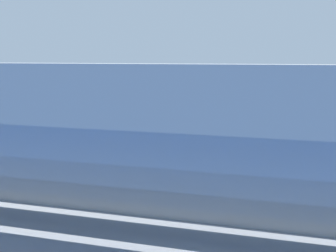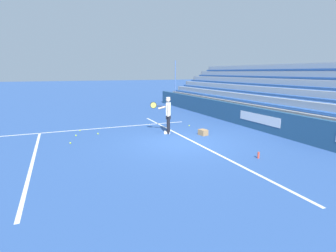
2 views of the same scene
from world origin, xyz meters
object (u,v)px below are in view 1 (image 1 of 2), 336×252
(tennis_player, at_px, (182,149))
(tennis_ball_toward_net, at_px, (274,157))
(water_bottle, at_px, (10,176))
(tennis_ball_midcourt, at_px, (212,150))
(ball_box_cardboard, at_px, (131,186))
(tennis_ball_by_box, at_px, (207,202))
(tennis_ball_stray_back, at_px, (240,159))
(tennis_ball_on_baseline, at_px, (245,154))

(tennis_player, xyz_separation_m, tennis_ball_toward_net, (2.12, 3.81, -0.86))
(water_bottle, bearing_deg, tennis_ball_midcourt, 52.64)
(ball_box_cardboard, height_order, tennis_ball_midcourt, ball_box_cardboard)
(tennis_ball_by_box, bearing_deg, tennis_ball_stray_back, 90.26)
(tennis_ball_midcourt, xyz_separation_m, tennis_ball_toward_net, (2.29, -0.55, 0.00))
(tennis_ball_by_box, xyz_separation_m, tennis_ball_toward_net, (1.03, 5.51, 0.00))
(tennis_player, height_order, tennis_ball_stray_back, tennis_player)
(tennis_ball_on_baseline, height_order, tennis_ball_stray_back, same)
(tennis_ball_on_baseline, xyz_separation_m, water_bottle, (-5.67, -5.46, 0.08))
(tennis_ball_toward_net, bearing_deg, tennis_ball_on_baseline, 166.00)
(tennis_player, xyz_separation_m, tennis_ball_midcourt, (-0.16, 4.36, -0.86))
(tennis_ball_by_box, distance_m, water_bottle, 5.66)
(tennis_ball_on_baseline, height_order, tennis_ball_toward_net, same)
(tennis_ball_on_baseline, bearing_deg, tennis_ball_midcourt, 166.70)
(tennis_player, bearing_deg, ball_box_cardboard, -125.18)
(water_bottle, bearing_deg, tennis_ball_toward_net, 37.92)
(tennis_ball_midcourt, bearing_deg, tennis_ball_by_box, -78.31)
(tennis_ball_stray_back, distance_m, water_bottle, 7.20)
(ball_box_cardboard, xyz_separation_m, water_bottle, (-3.60, -0.04, -0.02))
(tennis_ball_midcourt, distance_m, water_bottle, 7.25)
(tennis_ball_midcourt, relative_size, tennis_ball_on_baseline, 1.00)
(ball_box_cardboard, height_order, tennis_ball_stray_back, ball_box_cardboard)
(tennis_ball_midcourt, bearing_deg, tennis_ball_toward_net, -13.61)
(ball_box_cardboard, xyz_separation_m, tennis_ball_by_box, (2.05, -0.34, -0.10))
(tennis_ball_by_box, distance_m, tennis_ball_toward_net, 5.61)
(ball_box_cardboard, distance_m, tennis_ball_on_baseline, 5.80)
(ball_box_cardboard, relative_size, tennis_ball_midcourt, 6.06)
(tennis_ball_by_box, bearing_deg, ball_box_cardboard, 170.55)
(ball_box_cardboard, distance_m, water_bottle, 3.60)
(ball_box_cardboard, relative_size, tennis_ball_toward_net, 6.06)
(tennis_player, distance_m, tennis_ball_midcourt, 4.45)
(tennis_player, bearing_deg, tennis_ball_toward_net, 60.87)
(tennis_ball_toward_net, xyz_separation_m, water_bottle, (-6.69, -5.21, 0.08))
(tennis_player, distance_m, ball_box_cardboard, 1.83)
(tennis_ball_midcourt, relative_size, tennis_ball_toward_net, 1.00)
(tennis_ball_by_box, distance_m, tennis_ball_on_baseline, 5.77)
(tennis_ball_on_baseline, height_order, water_bottle, water_bottle)
(tennis_player, distance_m, tennis_ball_on_baseline, 4.30)
(tennis_player, distance_m, tennis_ball_stray_back, 3.38)
(ball_box_cardboard, bearing_deg, tennis_ball_toward_net, 59.20)
(tennis_ball_by_box, distance_m, tennis_ball_stray_back, 4.80)
(tennis_player, relative_size, tennis_ball_toward_net, 25.98)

